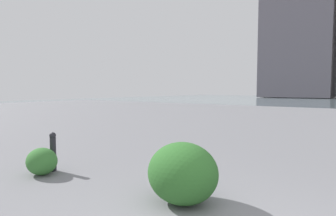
# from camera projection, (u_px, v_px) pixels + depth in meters

# --- Properties ---
(building_slab) EXTENTS (14.28, 14.43, 30.65)m
(building_slab) POSITION_uv_depth(u_px,v_px,m) (300.00, 29.00, 62.24)
(building_slab) COLOR #5B5660
(building_slab) RESTS_ON ground
(bollard_near) EXTENTS (0.13, 0.13, 0.81)m
(bollard_near) POSITION_uv_depth(u_px,v_px,m) (53.00, 151.00, 5.68)
(bollard_near) COLOR #232328
(bollard_near) RESTS_ON ground
(shrub_low) EXTENTS (0.63, 0.57, 0.54)m
(shrub_low) POSITION_uv_depth(u_px,v_px,m) (42.00, 161.00, 5.45)
(shrub_low) COLOR #387533
(shrub_low) RESTS_ON ground
(shrub_round) EXTENTS (1.07, 0.97, 0.91)m
(shrub_round) POSITION_uv_depth(u_px,v_px,m) (183.00, 173.00, 4.06)
(shrub_round) COLOR #2D6628
(shrub_round) RESTS_ON ground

